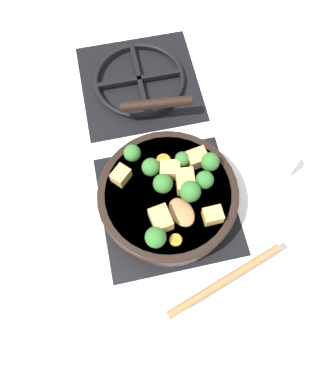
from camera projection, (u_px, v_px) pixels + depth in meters
name	position (u px, v px, depth m)	size (l,w,h in m)	color
ground_plane	(168.00, 206.00, 0.88)	(2.40, 2.40, 0.00)	white
front_burner_grate	(168.00, 204.00, 0.87)	(0.31, 0.31, 0.03)	black
rear_burner_grate	(139.00, 81.00, 1.00)	(0.31, 0.31, 0.03)	black
skillet_pan	(168.00, 196.00, 0.83)	(0.31, 0.41, 0.06)	black
wooden_spoon	(206.00, 251.00, 0.74)	(0.25, 0.24, 0.02)	olive
tofu_cube_center_large	(197.00, 158.00, 0.81)	(0.04, 0.03, 0.03)	tan
tofu_cube_near_handle	(161.00, 219.00, 0.76)	(0.05, 0.04, 0.04)	tan
tofu_cube_east_chunk	(170.00, 170.00, 0.80)	(0.04, 0.03, 0.03)	tan
tofu_cube_west_chunk	(213.00, 215.00, 0.76)	(0.04, 0.03, 0.03)	tan
tofu_cube_back_piece	(185.00, 181.00, 0.79)	(0.05, 0.04, 0.04)	tan
tofu_cube_front_piece	(121.00, 175.00, 0.80)	(0.04, 0.03, 0.03)	tan
broccoli_floret_near_spoon	(156.00, 237.00, 0.73)	(0.04, 0.04, 0.05)	#709956
broccoli_floret_center_top	(204.00, 178.00, 0.78)	(0.04, 0.04, 0.05)	#709956
broccoli_floret_east_rim	(163.00, 184.00, 0.78)	(0.04, 0.04, 0.05)	#709956
broccoli_floret_west_rim	(151.00, 167.00, 0.79)	(0.04, 0.04, 0.05)	#709956
broccoli_floret_north_edge	(182.00, 159.00, 0.80)	(0.03, 0.03, 0.04)	#709956
broccoli_floret_south_cluster	(132.00, 153.00, 0.81)	(0.04, 0.04, 0.04)	#709956
broccoli_floret_mid_floret	(210.00, 162.00, 0.80)	(0.04, 0.04, 0.05)	#709956
broccoli_floret_small_inner	(190.00, 191.00, 0.77)	(0.05, 0.05, 0.05)	#709956
carrot_slice_orange_thin	(176.00, 240.00, 0.76)	(0.03, 0.03, 0.01)	orange
carrot_slice_near_center	(163.00, 160.00, 0.83)	(0.03, 0.03, 0.01)	orange
salt_shaker	(288.00, 165.00, 0.87)	(0.04, 0.04, 0.09)	white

